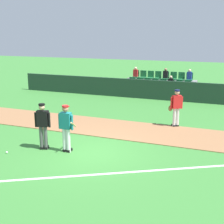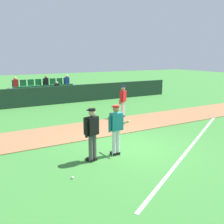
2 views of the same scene
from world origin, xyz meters
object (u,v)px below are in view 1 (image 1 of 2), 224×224
(umpire_home_plate, at_px, (43,124))
(runner_red_jersey, at_px, (176,107))
(baseball, at_px, (7,152))
(batter_teal_jersey, at_px, (66,127))

(umpire_home_plate, relative_size, runner_red_jersey, 1.00)
(runner_red_jersey, bearing_deg, umpire_home_plate, -131.31)
(runner_red_jersey, bearing_deg, baseball, -132.84)
(batter_teal_jersey, xyz_separation_m, runner_red_jersey, (3.15, 4.60, -0.01))
(batter_teal_jersey, bearing_deg, umpire_home_plate, -176.02)
(umpire_home_plate, relative_size, baseball, 23.78)
(runner_red_jersey, relative_size, baseball, 23.78)
(batter_teal_jersey, height_order, runner_red_jersey, same)
(batter_teal_jersey, relative_size, runner_red_jersey, 1.00)
(batter_teal_jersey, bearing_deg, baseball, -154.74)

